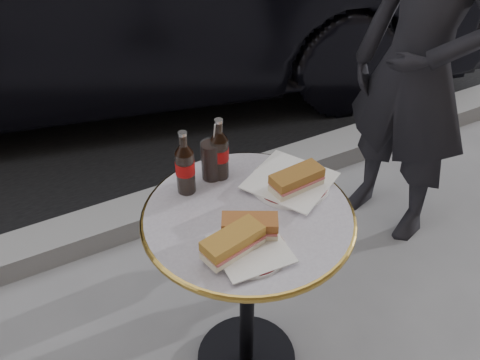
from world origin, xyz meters
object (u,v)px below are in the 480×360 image
cola_glass (211,160)px  cola_bottle_left (185,162)px  plate_left (251,251)px  cola_bottle_right (219,149)px  plate_right (290,183)px  bistro_table (247,296)px  pedestrian (418,70)px

cola_glass → cola_bottle_left: bearing=-165.8°
plate_left → cola_bottle_right: cola_bottle_right is taller
cola_bottle_right → cola_glass: (-0.03, 0.01, -0.04)m
plate_left → cola_bottle_left: size_ratio=0.93×
plate_right → cola_glass: (-0.20, 0.15, 0.06)m
bistro_table → pedestrian: 1.14m
pedestrian → plate_right: bearing=-83.8°
cola_bottle_left → cola_glass: bearing=14.2°
cola_bottle_right → cola_glass: bearing=164.2°
bistro_table → cola_glass: 0.48m
bistro_table → cola_glass: (-0.02, 0.20, 0.43)m
bistro_table → cola_bottle_left: size_ratio=3.49×
plate_left → pedestrian: pedestrian is taller
plate_right → cola_bottle_left: 0.33m
cola_bottle_right → pedestrian: (0.98, 0.19, -0.06)m
plate_left → cola_glass: size_ratio=1.52×
plate_left → cola_bottle_right: (0.08, 0.33, 0.10)m
plate_right → pedestrian: size_ratio=0.16×
cola_glass → plate_right: bearing=-36.6°
bistro_table → cola_bottle_right: bearing=87.9°
pedestrian → plate_left: bearing=-79.5°
bistro_table → pedestrian: bearing=21.4°
plate_right → cola_glass: size_ratio=1.89×
plate_right → plate_left: bearing=-141.4°
cola_bottle_right → plate_right: bearing=-39.1°
cola_glass → pedestrian: 1.02m
pedestrian → cola_bottle_right: bearing=-94.9°
plate_left → cola_glass: cola_glass is taller
bistro_table → plate_right: size_ratio=3.01×
bistro_table → pedestrian: pedestrian is taller
bistro_table → cola_glass: bearing=95.2°
plate_left → cola_bottle_right: size_ratio=0.94×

